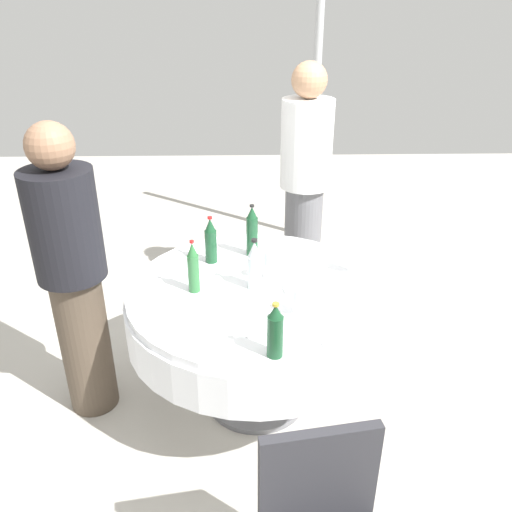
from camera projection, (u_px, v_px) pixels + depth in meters
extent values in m
plane|color=#B7B2A8|center=(256.00, 398.00, 2.99)|extent=(10.00, 10.00, 0.00)
cylinder|color=white|center=(256.00, 291.00, 2.67)|extent=(1.31, 1.31, 0.04)
cylinder|color=white|center=(256.00, 312.00, 2.73)|extent=(1.34, 1.34, 0.22)
cylinder|color=slate|center=(256.00, 365.00, 2.89)|extent=(0.14, 0.14, 0.48)
cylinder|color=slate|center=(256.00, 396.00, 2.99)|extent=(0.56, 0.56, 0.03)
cylinder|color=#194728|center=(211.00, 246.00, 2.87)|extent=(0.07, 0.07, 0.19)
cone|color=#194728|center=(210.00, 225.00, 2.81)|extent=(0.06, 0.06, 0.07)
cylinder|color=red|center=(210.00, 218.00, 2.79)|extent=(0.03, 0.03, 0.01)
cylinder|color=silver|center=(254.00, 272.00, 2.62)|extent=(0.07, 0.07, 0.18)
cone|color=silver|center=(254.00, 249.00, 2.56)|extent=(0.06, 0.06, 0.08)
cylinder|color=black|center=(254.00, 241.00, 2.54)|extent=(0.03, 0.03, 0.01)
cylinder|color=#2D6B38|center=(194.00, 273.00, 2.58)|extent=(0.06, 0.06, 0.20)
cone|color=#2D6B38|center=(192.00, 249.00, 2.52)|extent=(0.05, 0.05, 0.07)
cylinder|color=red|center=(192.00, 242.00, 2.51)|extent=(0.02, 0.02, 0.01)
cylinder|color=#194728|center=(275.00, 336.00, 2.12)|extent=(0.07, 0.07, 0.19)
cone|color=#194728|center=(276.00, 311.00, 2.07)|extent=(0.06, 0.06, 0.05)
cylinder|color=gold|center=(276.00, 304.00, 2.05)|extent=(0.03, 0.03, 0.01)
cylinder|color=#194728|center=(252.00, 237.00, 2.94)|extent=(0.07, 0.07, 0.23)
cone|color=#194728|center=(252.00, 212.00, 2.87)|extent=(0.06, 0.06, 0.07)
cylinder|color=black|center=(252.00, 206.00, 2.85)|extent=(0.03, 0.03, 0.01)
cylinder|color=white|center=(299.00, 314.00, 2.44)|extent=(0.06, 0.06, 0.00)
cylinder|color=white|center=(299.00, 307.00, 2.42)|extent=(0.01, 0.01, 0.07)
cylinder|color=white|center=(300.00, 295.00, 2.39)|extent=(0.07, 0.07, 0.06)
cylinder|color=white|center=(355.00, 273.00, 2.79)|extent=(0.06, 0.06, 0.00)
cylinder|color=white|center=(356.00, 266.00, 2.77)|extent=(0.01, 0.01, 0.08)
cylinder|color=white|center=(357.00, 253.00, 2.74)|extent=(0.07, 0.07, 0.07)
cylinder|color=white|center=(270.00, 280.00, 2.73)|extent=(0.06, 0.06, 0.00)
cylinder|color=white|center=(270.00, 272.00, 2.71)|extent=(0.01, 0.01, 0.08)
cylinder|color=white|center=(271.00, 258.00, 2.67)|extent=(0.07, 0.07, 0.08)
cylinder|color=white|center=(304.00, 288.00, 2.63)|extent=(0.21, 0.21, 0.02)
cylinder|color=white|center=(298.00, 261.00, 2.90)|extent=(0.25, 0.25, 0.02)
cube|color=silver|center=(353.00, 310.00, 2.46)|extent=(0.13, 0.14, 0.00)
cube|color=silver|center=(249.00, 326.00, 2.35)|extent=(0.03, 0.18, 0.00)
cube|color=silver|center=(321.00, 337.00, 2.27)|extent=(0.03, 0.18, 0.00)
cylinder|color=#4C3F33|center=(85.00, 342.00, 2.79)|extent=(0.26, 0.26, 0.82)
cylinder|color=black|center=(64.00, 225.00, 2.48)|extent=(0.34, 0.34, 0.55)
sphere|color=#8C664C|center=(50.00, 146.00, 2.31)|extent=(0.22, 0.22, 0.22)
cylinder|color=slate|center=(302.00, 246.00, 3.74)|extent=(0.26, 0.26, 0.91)
cylinder|color=white|center=(307.00, 144.00, 3.40)|extent=(0.34, 0.34, 0.58)
sphere|color=tan|center=(309.00, 80.00, 3.22)|extent=(0.23, 0.23, 0.23)
cube|color=#2D2D33|center=(319.00, 479.00, 1.71)|extent=(0.40, 0.10, 0.42)
cylinder|color=#B2B5B7|center=(315.00, 109.00, 4.44)|extent=(0.07, 0.07, 2.38)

